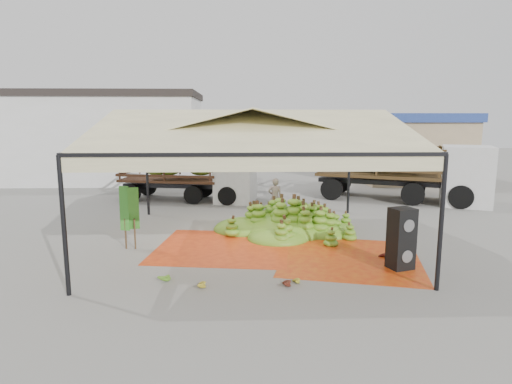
{
  "coord_description": "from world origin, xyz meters",
  "views": [
    {
      "loc": [
        -0.28,
        -12.8,
        3.69
      ],
      "look_at": [
        0.2,
        1.5,
        1.3
      ],
      "focal_mm": 30.0,
      "sensor_mm": 36.0,
      "label": 1
    }
  ],
  "objects_px": {
    "banana_heap": "(287,216)",
    "vendor": "(275,197)",
    "truck_right": "(408,167)",
    "truck_left": "(194,172)",
    "speaker_stack": "(401,239)"
  },
  "relations": [
    {
      "from": "vendor",
      "to": "truck_right",
      "type": "xyz_separation_m",
      "value": [
        6.42,
        3.18,
        0.84
      ]
    },
    {
      "from": "vendor",
      "to": "truck_left",
      "type": "height_order",
      "value": "truck_left"
    },
    {
      "from": "speaker_stack",
      "to": "vendor",
      "type": "bearing_deg",
      "value": 96.01
    },
    {
      "from": "banana_heap",
      "to": "vendor",
      "type": "relative_size",
      "value": 3.28
    },
    {
      "from": "truck_left",
      "to": "truck_right",
      "type": "bearing_deg",
      "value": 8.7
    },
    {
      "from": "banana_heap",
      "to": "vendor",
      "type": "distance_m",
      "value": 2.35
    },
    {
      "from": "banana_heap",
      "to": "truck_left",
      "type": "height_order",
      "value": "truck_left"
    },
    {
      "from": "banana_heap",
      "to": "vendor",
      "type": "bearing_deg",
      "value": 95.24
    },
    {
      "from": "banana_heap",
      "to": "truck_right",
      "type": "height_order",
      "value": "truck_right"
    },
    {
      "from": "banana_heap",
      "to": "truck_left",
      "type": "xyz_separation_m",
      "value": [
        -3.75,
        5.96,
        0.78
      ]
    },
    {
      "from": "vendor",
      "to": "banana_heap",
      "type": "bearing_deg",
      "value": 101.87
    },
    {
      "from": "truck_right",
      "to": "truck_left",
      "type": "bearing_deg",
      "value": -158.69
    },
    {
      "from": "banana_heap",
      "to": "speaker_stack",
      "type": "xyz_separation_m",
      "value": [
        2.48,
        -3.73,
        0.25
      ]
    },
    {
      "from": "truck_right",
      "to": "vendor",
      "type": "bearing_deg",
      "value": -129.77
    },
    {
      "from": "vendor",
      "to": "truck_right",
      "type": "height_order",
      "value": "truck_right"
    }
  ]
}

